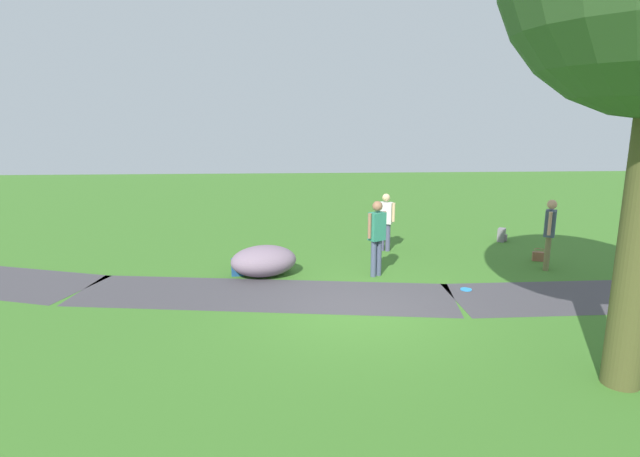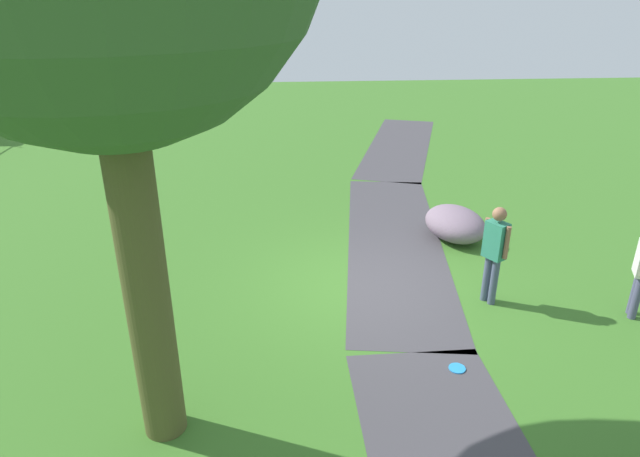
{
  "view_description": "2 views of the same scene",
  "coord_description": "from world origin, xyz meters",
  "px_view_note": "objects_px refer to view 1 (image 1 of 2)",
  "views": [
    {
      "loc": [
        1.38,
        9.44,
        3.75
      ],
      "look_at": [
        0.75,
        -1.13,
        1.39
      ],
      "focal_mm": 28.88,
      "sensor_mm": 36.0,
      "label": 1
    },
    {
      "loc": [
        -8.77,
        1.5,
        5.15
      ],
      "look_at": [
        -0.11,
        0.82,
        1.29
      ],
      "focal_mm": 30.79,
      "sensor_mm": 36.0,
      "label": 2
    }
  ],
  "objects_px": {
    "spare_backpack_on_lawn": "(502,235)",
    "woman_with_handbag": "(550,229)",
    "man_near_boulder": "(377,233)",
    "handbag_on_grass": "(539,256)",
    "backpack_by_boulder": "(237,267)",
    "lawn_boulder": "(264,261)",
    "passerby_on_path": "(386,218)",
    "frisbee_on_grass": "(466,290)"
  },
  "relations": [
    {
      "from": "man_near_boulder",
      "to": "spare_backpack_on_lawn",
      "type": "xyz_separation_m",
      "value": [
        -4.34,
        -3.13,
        -0.86
      ]
    },
    {
      "from": "handbag_on_grass",
      "to": "backpack_by_boulder",
      "type": "xyz_separation_m",
      "value": [
        7.74,
        0.75,
        0.05
      ]
    },
    {
      "from": "woman_with_handbag",
      "to": "man_near_boulder",
      "type": "relative_size",
      "value": 0.97
    },
    {
      "from": "woman_with_handbag",
      "to": "man_near_boulder",
      "type": "distance_m",
      "value": 4.29
    },
    {
      "from": "man_near_boulder",
      "to": "handbag_on_grass",
      "type": "relative_size",
      "value": 5.27
    },
    {
      "from": "spare_backpack_on_lawn",
      "to": "handbag_on_grass",
      "type": "bearing_deg",
      "value": 93.18
    },
    {
      "from": "handbag_on_grass",
      "to": "backpack_by_boulder",
      "type": "height_order",
      "value": "backpack_by_boulder"
    },
    {
      "from": "spare_backpack_on_lawn",
      "to": "woman_with_handbag",
      "type": "bearing_deg",
      "value": 88.74
    },
    {
      "from": "lawn_boulder",
      "to": "spare_backpack_on_lawn",
      "type": "height_order",
      "value": "lawn_boulder"
    },
    {
      "from": "frisbee_on_grass",
      "to": "man_near_boulder",
      "type": "bearing_deg",
      "value": -31.63
    },
    {
      "from": "passerby_on_path",
      "to": "frisbee_on_grass",
      "type": "relative_size",
      "value": 6.57
    },
    {
      "from": "backpack_by_boulder",
      "to": "frisbee_on_grass",
      "type": "xyz_separation_m",
      "value": [
        -5.09,
        1.37,
        -0.18
      ]
    },
    {
      "from": "lawn_boulder",
      "to": "passerby_on_path",
      "type": "relative_size",
      "value": 1.14
    },
    {
      "from": "man_near_boulder",
      "to": "handbag_on_grass",
      "type": "height_order",
      "value": "man_near_boulder"
    },
    {
      "from": "woman_with_handbag",
      "to": "man_near_boulder",
      "type": "height_order",
      "value": "man_near_boulder"
    },
    {
      "from": "handbag_on_grass",
      "to": "frisbee_on_grass",
      "type": "height_order",
      "value": "handbag_on_grass"
    },
    {
      "from": "man_near_boulder",
      "to": "backpack_by_boulder",
      "type": "relative_size",
      "value": 4.5
    },
    {
      "from": "lawn_boulder",
      "to": "frisbee_on_grass",
      "type": "bearing_deg",
      "value": 163.63
    },
    {
      "from": "man_near_boulder",
      "to": "handbag_on_grass",
      "type": "distance_m",
      "value": 4.66
    },
    {
      "from": "woman_with_handbag",
      "to": "frisbee_on_grass",
      "type": "distance_m",
      "value": 3.01
    },
    {
      "from": "woman_with_handbag",
      "to": "backpack_by_boulder",
      "type": "height_order",
      "value": "woman_with_handbag"
    },
    {
      "from": "backpack_by_boulder",
      "to": "lawn_boulder",
      "type": "bearing_deg",
      "value": 174.59
    },
    {
      "from": "passerby_on_path",
      "to": "handbag_on_grass",
      "type": "height_order",
      "value": "passerby_on_path"
    },
    {
      "from": "lawn_boulder",
      "to": "handbag_on_grass",
      "type": "height_order",
      "value": "lawn_boulder"
    },
    {
      "from": "man_near_boulder",
      "to": "frisbee_on_grass",
      "type": "distance_m",
      "value": 2.36
    },
    {
      "from": "lawn_boulder",
      "to": "backpack_by_boulder",
      "type": "distance_m",
      "value": 0.66
    },
    {
      "from": "lawn_boulder",
      "to": "man_near_boulder",
      "type": "bearing_deg",
      "value": 175.75
    },
    {
      "from": "lawn_boulder",
      "to": "woman_with_handbag",
      "type": "distance_m",
      "value": 6.96
    },
    {
      "from": "lawn_boulder",
      "to": "passerby_on_path",
      "type": "xyz_separation_m",
      "value": [
        -3.28,
        -2.08,
        0.57
      ]
    },
    {
      "from": "handbag_on_grass",
      "to": "frisbee_on_grass",
      "type": "xyz_separation_m",
      "value": [
        2.66,
        2.12,
        -0.13
      ]
    },
    {
      "from": "lawn_boulder",
      "to": "passerby_on_path",
      "type": "height_order",
      "value": "passerby_on_path"
    },
    {
      "from": "spare_backpack_on_lawn",
      "to": "frisbee_on_grass",
      "type": "distance_m",
      "value": 4.95
    },
    {
      "from": "frisbee_on_grass",
      "to": "passerby_on_path",
      "type": "bearing_deg",
      "value": -70.91
    },
    {
      "from": "passerby_on_path",
      "to": "woman_with_handbag",
      "type": "bearing_deg",
      "value": 151.11
    },
    {
      "from": "woman_with_handbag",
      "to": "frisbee_on_grass",
      "type": "xyz_separation_m",
      "value": [
        2.48,
        1.37,
        -1.01
      ]
    },
    {
      "from": "spare_backpack_on_lawn",
      "to": "frisbee_on_grass",
      "type": "relative_size",
      "value": 1.62
    },
    {
      "from": "lawn_boulder",
      "to": "man_near_boulder",
      "type": "relative_size",
      "value": 1.02
    },
    {
      "from": "passerby_on_path",
      "to": "spare_backpack_on_lawn",
      "type": "height_order",
      "value": "passerby_on_path"
    },
    {
      "from": "passerby_on_path",
      "to": "lawn_boulder",
      "type": "bearing_deg",
      "value": 32.37
    },
    {
      "from": "backpack_by_boulder",
      "to": "man_near_boulder",
      "type": "bearing_deg",
      "value": 175.52
    },
    {
      "from": "passerby_on_path",
      "to": "backpack_by_boulder",
      "type": "relative_size",
      "value": 4.04
    },
    {
      "from": "lawn_boulder",
      "to": "frisbee_on_grass",
      "type": "xyz_separation_m",
      "value": [
        -4.45,
        1.31,
        -0.35
      ]
    }
  ]
}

